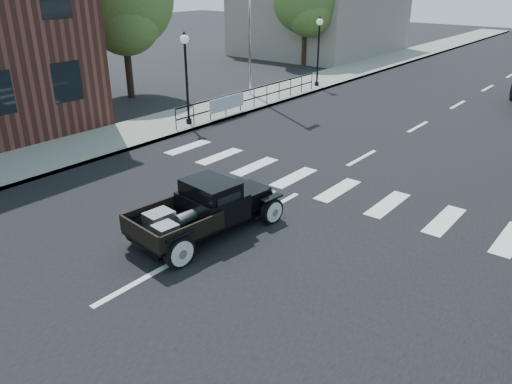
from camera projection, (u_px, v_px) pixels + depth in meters
The scene contains 12 objects.
ground at pixel (229, 232), 12.51m from camera, with size 120.00×120.00×0.00m, color black.
road at pixel (443, 113), 23.21m from camera, with size 14.00×80.00×0.02m, color black.
road_markings at pixel (398, 138), 19.64m from camera, with size 12.00×60.00×0.06m, color silver, non-canonical shape.
sidewalk_left at pixel (293, 88), 28.06m from camera, with size 3.00×80.00×0.15m, color gray.
low_building_left at pixel (321, 21), 40.10m from camera, with size 10.00×12.00×5.00m, color gray.
railing at pixel (254, 96), 23.58m from camera, with size 0.08×10.00×1.00m, color black, non-canonical shape.
banner at pixel (227, 109), 22.18m from camera, with size 0.04×2.20×0.60m, color silver, non-canonical shape.
lamp_post_b at pixel (187, 79), 20.35m from camera, with size 0.36×0.36×3.73m, color black, non-canonical shape.
lamp_post_c at pixel (318, 52), 27.48m from camera, with size 0.36×0.36×3.73m, color black, non-canonical shape.
big_tree_near at pixel (124, 23), 24.76m from camera, with size 5.08×5.08×7.46m, color #456029, non-canonical shape.
big_tree_far at pixel (305, 16), 34.06m from camera, with size 4.51×4.51×6.63m, color #456029, non-canonical shape.
hotrod_pickup at pixel (206, 209), 12.15m from camera, with size 1.89×4.05×1.40m, color black, non-canonical shape.
Camera 1 is at (7.46, -8.18, 5.94)m, focal length 35.00 mm.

